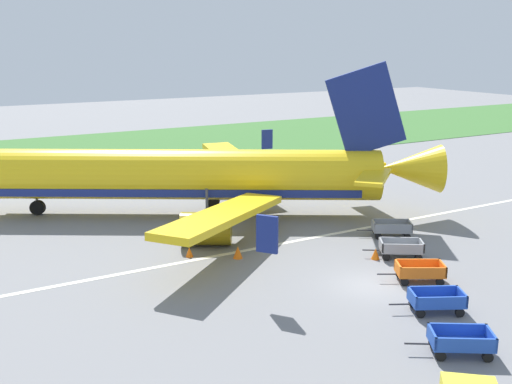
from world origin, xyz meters
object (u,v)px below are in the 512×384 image
baggage_cart_nearest (461,341)px  traffic_cone_mid_apron (238,252)px  baggage_cart_second_in_row (436,300)px  traffic_cone_by_carts (189,252)px  traffic_cone_near_plane (376,254)px  baggage_cart_fourth_in_row (401,248)px  baggage_cart_third_in_row (420,271)px  baggage_cart_far_end (391,228)px  airplane (190,176)px

baggage_cart_nearest → traffic_cone_mid_apron: 14.80m
baggage_cart_second_in_row → traffic_cone_by_carts: baggage_cart_second_in_row is taller
traffic_cone_near_plane → baggage_cart_fourth_in_row: bearing=-19.8°
baggage_cart_nearest → baggage_cart_third_in_row: (4.09, 6.52, 0.00)m
traffic_cone_near_plane → traffic_cone_mid_apron: size_ratio=0.91×
baggage_cart_far_end → airplane: bearing=130.6°
baggage_cart_second_in_row → traffic_cone_mid_apron: (-4.88, 11.16, -0.23)m
airplane → baggage_cart_far_end: (9.65, -11.24, -2.45)m
traffic_cone_mid_apron → traffic_cone_by_carts: bearing=145.9°
traffic_cone_by_carts → baggage_cart_far_end: bearing=-13.1°
baggage_cart_nearest → baggage_cart_fourth_in_row: size_ratio=1.00×
airplane → traffic_cone_mid_apron: size_ratio=45.73×
baggage_cart_second_in_row → traffic_cone_mid_apron: baggage_cart_second_in_row is taller
baggage_cart_third_in_row → traffic_cone_mid_apron: size_ratio=4.62×
baggage_cart_third_in_row → traffic_cone_mid_apron: baggage_cart_third_in_row is taller
airplane → traffic_cone_by_carts: (-3.57, -8.16, -2.75)m
baggage_cart_second_in_row → traffic_cone_mid_apron: 12.18m
baggage_cart_fourth_in_row → airplane: bearing=117.2°
traffic_cone_mid_apron → baggage_cart_third_in_row: bearing=-49.4°
baggage_cart_third_in_row → traffic_cone_mid_apron: 10.56m
baggage_cart_second_in_row → traffic_cone_by_carts: size_ratio=5.81×
traffic_cone_near_plane → baggage_cart_nearest: bearing=-112.6°
baggage_cart_fourth_in_row → traffic_cone_near_plane: (-1.49, 0.54, -0.26)m
baggage_cart_second_in_row → baggage_cart_fourth_in_row: size_ratio=1.03×
airplane → traffic_cone_near_plane: size_ratio=50.43×
baggage_cart_third_in_row → airplane: bearing=107.9°
traffic_cone_by_carts → baggage_cart_nearest: bearing=-72.1°
baggage_cart_nearest → baggage_cart_second_in_row: 3.98m
traffic_cone_mid_apron → baggage_cart_nearest: bearing=-79.2°
baggage_cart_fourth_in_row → traffic_cone_by_carts: bearing=150.1°
baggage_cart_nearest → traffic_cone_near_plane: size_ratio=5.03×
baggage_cart_far_end → traffic_cone_near_plane: 4.58m
baggage_cart_nearest → baggage_cart_far_end: same height
baggage_cart_second_in_row → baggage_cart_far_end: 11.38m
baggage_cart_fourth_in_row → baggage_cart_far_end: same height
baggage_cart_second_in_row → baggage_cart_fourth_in_row: bearing=60.1°
baggage_cart_third_in_row → baggage_cart_fourth_in_row: bearing=62.6°
baggage_cart_far_end → traffic_cone_near_plane: (-3.67, -2.73, -0.26)m
baggage_cart_third_in_row → baggage_cart_far_end: (3.90, 6.59, 0.00)m
airplane → baggage_cart_fourth_in_row: size_ratio=10.05×
baggage_cart_third_in_row → baggage_cart_nearest: bearing=-122.1°
traffic_cone_near_plane → traffic_cone_mid_apron: 8.23m
baggage_cart_third_in_row → baggage_cart_fourth_in_row: (1.72, 3.32, 0.00)m
baggage_cart_nearest → baggage_cart_far_end: size_ratio=1.00×
baggage_cart_third_in_row → baggage_cart_second_in_row: bearing=-122.4°
baggage_cart_nearest → baggage_cart_third_in_row: size_ratio=0.99×
baggage_cart_fourth_in_row → traffic_cone_by_carts: baggage_cart_fourth_in_row is taller
baggage_cart_second_in_row → baggage_cart_far_end: bearing=58.8°
baggage_cart_third_in_row → baggage_cart_far_end: same height
baggage_cart_far_end → traffic_cone_by_carts: 13.57m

